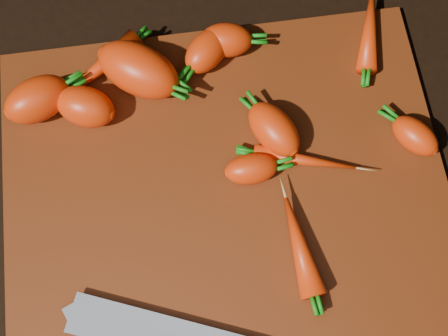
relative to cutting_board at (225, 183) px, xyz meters
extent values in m
cube|color=black|center=(0.00, 0.00, -0.01)|extent=(2.00, 2.00, 0.01)
cube|color=#672609|center=(0.00, 0.00, 0.00)|extent=(0.50, 0.40, 0.01)
ellipsoid|color=red|center=(-0.20, 0.12, 0.03)|extent=(0.09, 0.08, 0.05)
ellipsoid|color=red|center=(-0.15, 0.10, 0.03)|extent=(0.08, 0.07, 0.05)
ellipsoid|color=red|center=(-0.08, 0.14, 0.04)|extent=(0.12, 0.11, 0.06)
ellipsoid|color=red|center=(0.06, 0.05, 0.03)|extent=(0.08, 0.09, 0.04)
ellipsoid|color=red|center=(0.00, 0.16, 0.03)|extent=(0.08, 0.08, 0.04)
ellipsoid|color=red|center=(0.02, 0.17, 0.03)|extent=(0.07, 0.05, 0.04)
ellipsoid|color=red|center=(0.22, 0.02, 0.02)|extent=(0.06, 0.07, 0.03)
ellipsoid|color=red|center=(0.20, 0.17, 0.02)|extent=(0.06, 0.12, 0.03)
ellipsoid|color=red|center=(0.09, 0.01, 0.02)|extent=(0.12, 0.05, 0.02)
ellipsoid|color=red|center=(0.07, -0.09, 0.02)|extent=(0.04, 0.11, 0.03)
ellipsoid|color=red|center=(-0.13, 0.16, 0.02)|extent=(0.11, 0.09, 0.03)
ellipsoid|color=red|center=(0.03, 0.00, 0.02)|extent=(0.06, 0.04, 0.03)
cube|color=gray|center=(-0.18, -0.12, 0.02)|extent=(0.23, 0.13, 0.00)
camera|label=1|loc=(-0.03, -0.22, 0.67)|focal=50.00mm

